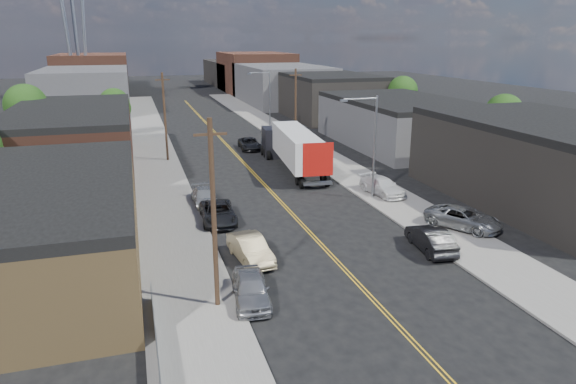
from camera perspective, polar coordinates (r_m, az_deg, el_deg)
ground at (r=76.35m, az=-7.85°, el=6.30°), size 260.00×260.00×0.00m
centerline at (r=61.87m, az=-5.60°, el=3.95°), size 0.32×120.00×0.01m
sidewalk_left at (r=60.79m, az=-14.42°, el=3.33°), size 5.00×140.00×0.15m
sidewalk_right at (r=64.33m, az=2.75°, el=4.56°), size 5.00×140.00×0.15m
warehouse_tan at (r=34.57m, az=-26.52°, el=-3.31°), size 12.00×22.00×5.60m
warehouse_brown at (r=59.47m, az=-22.81°, el=5.44°), size 12.00×26.00×6.60m
industrial_right_a at (r=49.03m, az=27.06°, el=3.05°), size 14.00×22.00×7.10m
industrial_right_b at (r=69.79m, az=12.31°, el=7.65°), size 14.00×24.00×6.10m
industrial_right_c at (r=93.08m, az=4.52°, el=10.62°), size 14.00×22.00×7.60m
skyline_left_a at (r=109.96m, az=-21.53°, el=10.57°), size 16.00×30.00×8.00m
skyline_right_a at (r=114.13m, az=-0.71°, el=11.89°), size 16.00×30.00×8.00m
skyline_left_b at (r=134.76m, az=-20.85°, el=12.00°), size 16.00×26.00×10.00m
skyline_right_b at (r=138.18m, az=-3.68°, el=13.11°), size 16.00×26.00×10.00m
skyline_left_c at (r=154.78m, az=-20.37°, el=11.96°), size 16.00×40.00×7.00m
skyline_right_c at (r=157.76m, az=-5.39°, el=12.97°), size 16.00×40.00×7.00m
streetlight_near at (r=44.47m, az=9.17°, el=5.79°), size 3.39×0.25×9.00m
streetlight_far at (r=77.13m, az=-2.34°, el=10.55°), size 3.39×0.25×9.00m
utility_pole_left_near at (r=25.89m, az=-8.25°, el=-2.52°), size 1.60×0.26×10.00m
utility_pole_left_far at (r=59.93m, az=-13.52°, el=8.15°), size 1.60×0.26×10.00m
utility_pole_right at (r=65.86m, az=0.85°, el=9.34°), size 1.60×0.26×10.00m
chainlink_fence at (r=21.94m, az=-13.99°, el=-19.97°), size 0.05×16.00×1.22m
tree_left_mid at (r=70.77m, az=-27.04°, el=8.34°), size 5.10×5.04×8.37m
tree_left_far at (r=76.79m, az=-18.68°, el=9.10°), size 4.35×4.20×6.97m
tree_right_near at (r=65.87m, az=22.87°, el=7.81°), size 4.60×4.48×7.44m
tree_right_far at (r=85.56m, az=12.64°, el=10.67°), size 4.85×4.76×7.91m
semi_truck at (r=55.19m, az=0.35°, el=5.15°), size 4.25×17.19×4.44m
car_left_a at (r=27.90m, az=-4.16°, el=-10.63°), size 2.42×4.85×1.59m
car_left_b at (r=32.76m, az=-4.21°, el=-6.30°), size 2.30×5.05×1.61m
car_left_c at (r=39.70m, az=-7.78°, el=-2.30°), size 2.79×5.58×1.52m
car_left_d at (r=44.07m, az=-9.26°, el=-0.54°), size 1.96×4.72×1.36m
car_right_oncoming at (r=35.46m, az=15.57°, el=-5.06°), size 2.33×5.10×1.62m
car_right_lot_a at (r=39.88m, az=18.91°, el=-2.75°), size 5.01×6.06×1.54m
car_right_lot_b at (r=46.63m, az=10.44°, el=0.64°), size 2.93×5.44×1.50m
car_right_lot_c at (r=62.42m, az=2.39°, el=4.98°), size 2.56×4.71×1.52m
car_ahead_truck at (r=65.66m, az=-4.30°, el=5.37°), size 2.71×5.35×1.45m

